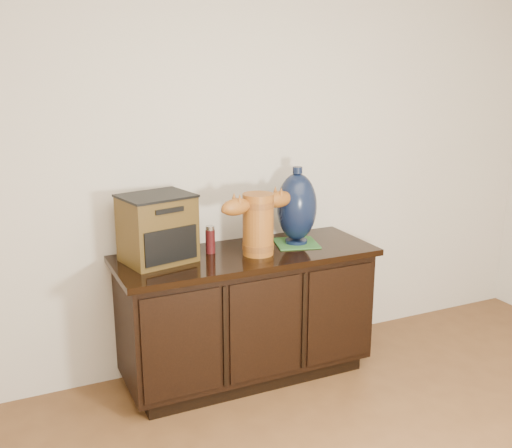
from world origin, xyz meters
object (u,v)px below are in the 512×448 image
lamp_base (297,207)px  sideboard (246,314)px  terracotta_vessel (258,220)px  spray_can (210,240)px  tv_radio (157,228)px

lamp_base → sideboard: bearing=-174.4°
lamp_base → terracotta_vessel: bearing=-163.6°
lamp_base → spray_can: bearing=174.8°
terracotta_vessel → lamp_base: size_ratio=1.08×
sideboard → spray_can: spray_can is taller
tv_radio → lamp_base: bearing=-14.8°
sideboard → terracotta_vessel: bearing=-45.1°
terracotta_vessel → sideboard: bearing=121.7°
terracotta_vessel → tv_radio: tv_radio is taller
sideboard → tv_radio: size_ratio=3.54×
tv_radio → lamp_base: lamp_base is taller
sideboard → lamp_base: bearing=5.6°
spray_can → lamp_base: bearing=-5.2°
sideboard → tv_radio: (-0.48, 0.07, 0.55)m
sideboard → tv_radio: bearing=172.3°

